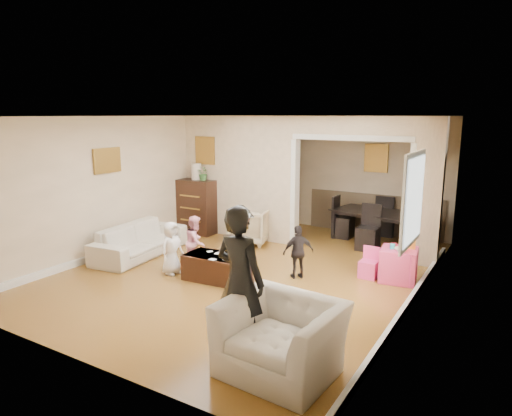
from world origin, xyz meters
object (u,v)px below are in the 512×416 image
Objects in this scene: table_lamp at (196,172)px; child_kneel_a at (172,248)px; sofa at (140,240)px; dresser at (197,206)px; dining_table at (377,227)px; coffee_cup at (222,255)px; play_table at (398,265)px; cyan_cup at (392,246)px; adult_person at (240,281)px; armchair_back at (249,226)px; coffee_table at (219,268)px; armchair_front at (281,338)px; child_toddler at (298,252)px; child_kneel_b at (196,242)px.

child_kneel_a is at bearing -60.95° from table_lamp.
table_lamp is at bearing -2.65° from sofa.
table_lamp is (0.00, 0.00, 0.78)m from dresser.
coffee_cup is at bearing -100.75° from dining_table.
cyan_cup is at bearing -153.43° from play_table.
play_table is at bearing -99.95° from adult_person.
coffee_cup is (0.84, -2.17, 0.10)m from armchair_back.
table_lamp is 0.20× the size of dining_table.
table_lamp is at bearing 170.41° from play_table.
armchair_back is at bearing -4.96° from table_lamp.
cyan_cup is (2.39, 1.41, 0.36)m from coffee_table.
armchair_back is (1.32, 1.79, 0.06)m from sofa.
adult_person reaches higher than armchair_back.
coffee_table is 13.77× the size of cyan_cup.
armchair_back is 0.89× the size of child_kneel_a.
adult_person reaches higher than cyan_cup.
play_table is 0.33m from cyan_cup.
child_toddler reaches higher than armchair_front.
child_toddler is at bearing -59.29° from child_kneel_a.
dining_table reaches higher than coffee_table.
play_table is at bearing 26.57° from cyan_cup.
child_kneel_b is (0.04, -1.82, 0.10)m from armchair_back.
cyan_cup is at bearing -57.19° from dining_table.
dining_table is 1.99× the size of child_kneel_b.
child_kneel_b reaches higher than child_toddler.
child_kneel_a is (-2.39, 1.61, -0.40)m from adult_person.
coffee_cup is 1.26× the size of cyan_cup.
dresser is 3.36× the size of table_lamp.
adult_person reaches higher than coffee_table.
table_lamp is 0.33× the size of coffee_table.
child_kneel_a is 0.47m from child_kneel_b.
table_lamp is 3.35m from coffee_table.
cyan_cup is 2.30m from dining_table.
child_kneel_b is at bearing -36.13° from adult_person.
cyan_cup is (3.12, -0.71, 0.21)m from armchair_back.
cyan_cup is 1.50m from child_toddler.
cyan_cup reaches higher than coffee_cup.
adult_person is (2.28, -3.88, 0.49)m from armchair_back.
sofa is 2.27× the size of child_kneel_a.
dining_table is at bearing -164.67° from armchair_back.
dresser is 4.65m from cyan_cup.
adult_person is 1.84× the size of child_kneel_b.
coffee_cup is at bearing 94.45° from armchair_back.
armchair_back is at bearing 2.49° from child_kneel_a.
dresser is 3.24m from coffee_cup.
cyan_cup is (4.57, -0.84, -0.03)m from dresser.
child_kneel_a is 2.10m from child_toddler.
adult_person is 1.90× the size of child_kneel_a.
play_table is at bearing -9.59° from table_lamp.
table_lamp reaches higher than child_toddler.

